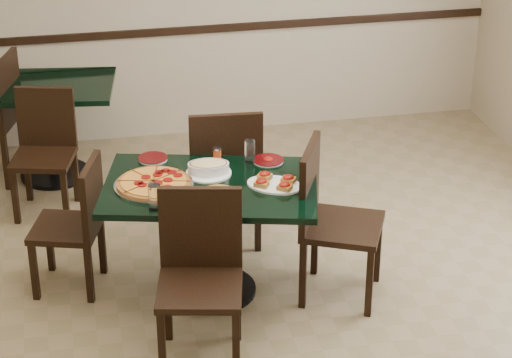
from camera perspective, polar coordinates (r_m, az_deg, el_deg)
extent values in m
plane|color=#7A6546|center=(6.08, 0.13, -7.57)|extent=(5.50, 5.50, 0.00)
cube|color=black|center=(8.13, -3.82, 8.48)|extent=(5.00, 0.03, 0.06)
cube|color=black|center=(5.91, -2.62, -0.47)|extent=(1.42, 1.09, 0.04)
cylinder|color=black|center=(6.09, -2.55, -3.61)|extent=(0.11, 0.11, 0.71)
cylinder|color=black|center=(6.27, -2.49, -6.30)|extent=(0.54, 0.54, 0.03)
cube|color=black|center=(7.56, -11.86, 5.17)|extent=(1.07, 0.84, 0.04)
cylinder|color=black|center=(7.70, -11.60, 2.58)|extent=(0.11, 0.11, 0.71)
cylinder|color=black|center=(7.84, -11.38, 0.30)|extent=(0.53, 0.53, 0.03)
cube|color=black|center=(6.63, -1.87, 0.27)|extent=(0.50, 0.50, 0.04)
cube|color=black|center=(6.32, -1.71, 1.62)|extent=(0.47, 0.07, 0.50)
cube|color=black|center=(6.94, -0.34, -0.75)|extent=(0.04, 0.04, 0.46)
cube|color=black|center=(6.58, 0.11, -2.36)|extent=(0.04, 0.04, 0.46)
cube|color=black|center=(6.91, -3.69, -0.95)|extent=(0.04, 0.04, 0.46)
cube|color=black|center=(6.55, -3.43, -2.58)|extent=(0.04, 0.04, 0.46)
cube|color=black|center=(5.43, -3.23, -6.28)|extent=(0.54, 0.54, 0.04)
cube|color=black|center=(5.48, -3.19, -2.77)|extent=(0.45, 0.13, 0.49)
cube|color=black|center=(5.42, -5.39, -9.57)|extent=(0.05, 0.05, 0.45)
cube|color=black|center=(5.75, -5.05, -7.24)|extent=(0.05, 0.05, 0.45)
cube|color=black|center=(5.40, -1.15, -9.61)|extent=(0.05, 0.05, 0.45)
cube|color=black|center=(5.73, -1.07, -7.27)|extent=(0.05, 0.05, 0.45)
cube|color=black|center=(6.03, 4.98, -2.74)|extent=(0.61, 0.61, 0.04)
cube|color=black|center=(5.93, 3.07, -0.26)|extent=(0.23, 0.43, 0.49)
cube|color=black|center=(5.96, 6.50, -5.93)|extent=(0.05, 0.05, 0.45)
cube|color=black|center=(6.01, 2.70, -5.49)|extent=(0.05, 0.05, 0.45)
cube|color=black|center=(6.30, 6.98, -4.02)|extent=(0.05, 0.05, 0.45)
cube|color=black|center=(6.35, 3.38, -3.62)|extent=(0.05, 0.05, 0.45)
cube|color=black|center=(6.23, -10.80, -2.79)|extent=(0.50, 0.50, 0.04)
cube|color=black|center=(6.07, -9.35, -0.94)|extent=(0.15, 0.40, 0.43)
cube|color=black|center=(6.52, -11.70, -3.63)|extent=(0.05, 0.05, 0.39)
cube|color=black|center=(6.43, -8.79, -3.80)|extent=(0.05, 0.05, 0.39)
cube|color=black|center=(6.24, -12.56, -5.18)|extent=(0.05, 0.05, 0.39)
cube|color=black|center=(6.15, -9.51, -5.39)|extent=(0.05, 0.05, 0.39)
cube|color=black|center=(7.14, -12.07, 1.15)|extent=(0.50, 0.50, 0.04)
cube|color=black|center=(7.21, -11.91, 3.52)|extent=(0.41, 0.14, 0.44)
cube|color=black|center=(7.13, -13.60, -1.03)|extent=(0.05, 0.05, 0.40)
cube|color=black|center=(7.43, -12.91, 0.22)|extent=(0.05, 0.05, 0.40)
cube|color=black|center=(7.04, -10.84, -1.10)|extent=(0.05, 0.05, 0.40)
cube|color=black|center=(7.35, -10.26, 0.17)|extent=(0.05, 0.05, 0.40)
cube|color=black|center=(7.59, -13.99, 5.06)|extent=(0.17, 0.45, 0.49)
cube|color=black|center=(7.96, -13.22, 2.18)|extent=(0.05, 0.05, 0.45)
cube|color=black|center=(7.62, -14.10, 0.95)|extent=(0.05, 0.05, 0.45)
cylinder|color=silver|center=(5.90, -5.86, -0.34)|extent=(0.47, 0.47, 0.01)
cylinder|color=#985721|center=(5.90, -5.87, -0.24)|extent=(0.44, 0.44, 0.02)
cylinder|color=orange|center=(5.89, -5.87, -0.14)|extent=(0.39, 0.39, 0.01)
cylinder|color=white|center=(6.02, -2.73, 0.34)|extent=(0.28, 0.28, 0.01)
ellipsoid|color=#CCC08C|center=(5.99, -2.74, 0.89)|extent=(0.24, 0.17, 0.04)
ellipsoid|color=#B77932|center=(5.69, -2.05, -0.74)|extent=(0.22, 0.16, 0.08)
cylinder|color=white|center=(5.63, -3.80, -1.68)|extent=(0.17, 0.17, 0.01)
cylinder|color=#380305|center=(5.62, -3.81, -1.61)|extent=(0.17, 0.17, 0.00)
cylinder|color=white|center=(6.17, 0.71, 1.05)|extent=(0.19, 0.19, 0.01)
cylinder|color=#380305|center=(6.17, 0.71, 1.11)|extent=(0.19, 0.19, 0.00)
ellipsoid|color=#931607|center=(6.17, 0.71, 1.14)|extent=(0.06, 0.06, 0.03)
cylinder|color=white|center=(6.23, -5.91, 1.17)|extent=(0.18, 0.18, 0.01)
cylinder|color=#380305|center=(6.23, -5.91, 1.23)|extent=(0.19, 0.19, 0.00)
cube|color=white|center=(5.67, -4.08, -1.50)|extent=(0.17, 0.17, 0.00)
cube|color=silver|center=(5.67, -3.88, -1.45)|extent=(0.02, 0.15, 0.00)
cylinder|color=white|center=(6.14, -0.35, 1.59)|extent=(0.07, 0.07, 0.14)
cylinder|color=white|center=(5.61, -5.82, -1.04)|extent=(0.07, 0.07, 0.15)
cylinder|color=#AE3D12|center=(6.17, -2.23, 1.39)|extent=(0.05, 0.05, 0.08)
cylinder|color=silver|center=(6.15, -2.24, 1.75)|extent=(0.05, 0.05, 0.01)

